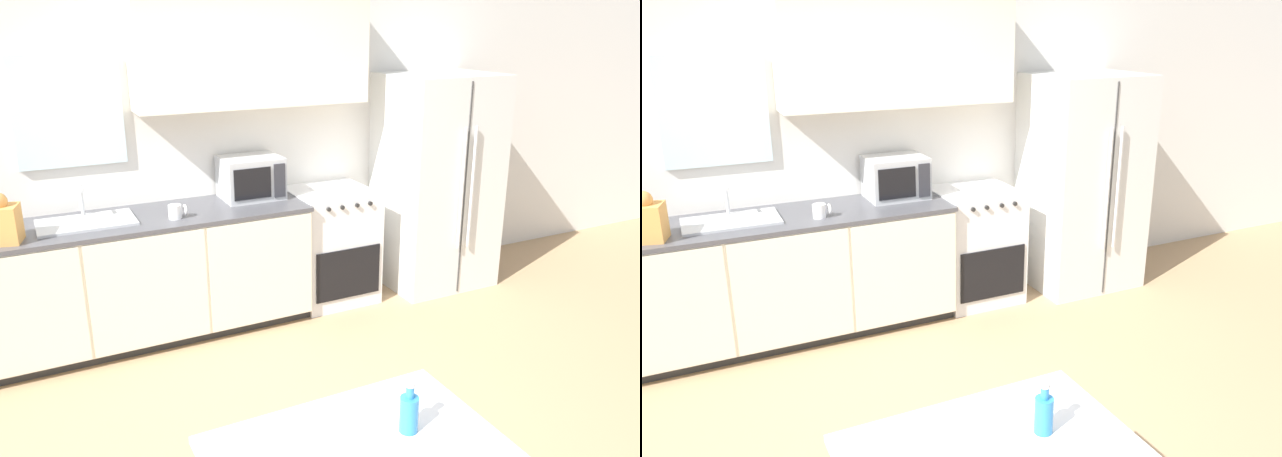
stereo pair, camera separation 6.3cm
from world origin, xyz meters
The scene contains 10 objects.
ground_plane centered at (0.00, 0.00, 0.00)m, with size 12.00×12.00×0.00m, color tan.
wall_back centered at (0.09, 1.96, 1.47)m, with size 12.00×0.38×2.70m.
kitchen_counter centered at (-0.47, 1.63, 0.46)m, with size 2.43×0.67×0.91m.
oven_range centered at (1.06, 1.65, 0.46)m, with size 0.64×0.64×0.92m.
refrigerator centered at (2.04, 1.58, 0.90)m, with size 0.89×0.80×1.80m.
kitchen_sink centered at (-0.78, 1.64, 0.93)m, with size 0.63×0.38×0.23m.
microwave centered at (0.43, 1.75, 1.07)m, with size 0.44×0.37×0.32m.
coffee_mug centered at (-0.21, 1.49, 0.96)m, with size 0.12×0.09×0.10m.
grocery_bag_1 centered at (-1.28, 1.47, 1.05)m, with size 0.25×0.23×0.32m.
drink_bottle centered at (0.03, -0.98, 0.83)m, with size 0.07×0.07×0.21m.
Camera 2 is at (-1.08, -2.63, 2.21)m, focal length 35.00 mm.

